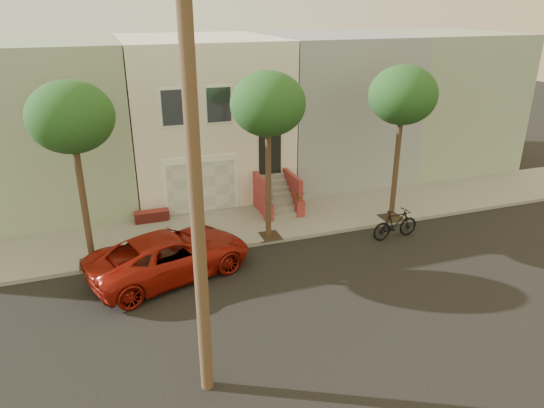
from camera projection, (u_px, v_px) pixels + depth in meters
name	position (u px, v px, depth m)	size (l,w,h in m)	color
ground	(279.00, 295.00, 15.77)	(90.00, 90.00, 0.00)	black
sidewalk	(234.00, 227.00, 20.42)	(40.00, 3.70, 0.15)	gray
house_row	(200.00, 113.00, 24.19)	(33.10, 11.70, 7.00)	beige
tree_left	(71.00, 118.00, 15.52)	(2.70, 2.57, 6.30)	#2D2116
tree_mid	(268.00, 105.00, 17.51)	(2.70, 2.57, 6.30)	#2D2116
tree_right	(403.00, 96.00, 19.20)	(2.70, 2.57, 6.30)	#2D2116
pickup_truck	(170.00, 255.00, 16.69)	(2.53, 5.48, 1.52)	maroon
motorcycle	(395.00, 224.00, 19.40)	(0.57, 2.01, 1.20)	black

